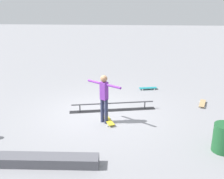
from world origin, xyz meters
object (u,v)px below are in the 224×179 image
object	(u,v)px
skater_main	(104,96)
loose_skateboard_teal	(148,88)
loose_skateboard_natural	(202,103)
trash_bin	(224,138)
grind_rail	(113,107)
skate_ledge	(48,161)
skateboard_main	(108,120)

from	to	relation	value
skater_main	loose_skateboard_teal	world-z (taller)	skater_main
loose_skateboard_natural	trash_bin	distance (m)	3.36
grind_rail	skater_main	distance (m)	1.34
skate_ledge	loose_skateboard_natural	distance (m)	6.52
loose_skateboard_natural	loose_skateboard_teal	size ratio (longest dim) A/B	1.00
skate_ledge	skater_main	size ratio (longest dim) A/B	1.55
skateboard_main	skate_ledge	bearing A→B (deg)	129.54
loose_skateboard_teal	trash_bin	world-z (taller)	trash_bin
trash_bin	loose_skateboard_natural	bearing A→B (deg)	-94.72
skater_main	skateboard_main	size ratio (longest dim) A/B	2.04
skateboard_main	trash_bin	world-z (taller)	trash_bin
grind_rail	loose_skateboard_teal	distance (m)	2.85
skate_ledge	skateboard_main	world-z (taller)	skate_ledge
grind_rail	trash_bin	bearing A→B (deg)	130.15
skateboard_main	loose_skateboard_natural	bearing A→B (deg)	-86.42
loose_skateboard_teal	loose_skateboard_natural	bearing A→B (deg)	128.84
skate_ledge	skater_main	bearing A→B (deg)	-115.54
loose_skateboard_teal	trash_bin	distance (m)	5.35
skate_ledge	loose_skateboard_natural	xyz separation A→B (m)	(-4.91, -4.29, -0.06)
skate_ledge	loose_skateboard_teal	xyz separation A→B (m)	(-2.91, -6.01, -0.06)
loose_skateboard_natural	trash_bin	world-z (taller)	trash_bin
grind_rail	skater_main	size ratio (longest dim) A/B	1.92
loose_skateboard_natural	loose_skateboard_teal	world-z (taller)	same
skater_main	trash_bin	xyz separation A→B (m)	(-3.42, 1.58, -0.57)
skater_main	loose_skateboard_teal	size ratio (longest dim) A/B	2.02
grind_rail	skateboard_main	distance (m)	1.03
skater_main	skateboard_main	distance (m)	0.90
grind_rail	trash_bin	world-z (taller)	trash_bin
skateboard_main	loose_skateboard_teal	xyz separation A→B (m)	(-1.56, -3.47, 0.00)
grind_rail	trash_bin	size ratio (longest dim) A/B	3.99
skate_ledge	skateboard_main	xyz separation A→B (m)	(-1.34, -2.54, -0.06)
loose_skateboard_natural	skateboard_main	bearing A→B (deg)	134.93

